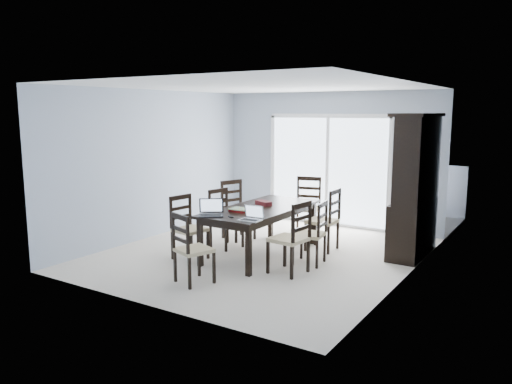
# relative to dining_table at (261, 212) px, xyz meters

# --- Properties ---
(floor) EXTENTS (5.00, 5.00, 0.00)m
(floor) POSITION_rel_dining_table_xyz_m (0.00, 0.00, -0.67)
(floor) COLOR silver
(floor) RESTS_ON ground
(ceiling) EXTENTS (5.00, 5.00, 0.00)m
(ceiling) POSITION_rel_dining_table_xyz_m (0.00, 0.00, 1.93)
(ceiling) COLOR white
(ceiling) RESTS_ON back_wall
(back_wall) EXTENTS (4.50, 0.02, 2.60)m
(back_wall) POSITION_rel_dining_table_xyz_m (0.00, 2.50, 0.63)
(back_wall) COLOR #9DAABC
(back_wall) RESTS_ON floor
(wall_left) EXTENTS (0.02, 5.00, 2.60)m
(wall_left) POSITION_rel_dining_table_xyz_m (-2.25, 0.00, 0.63)
(wall_left) COLOR #9DAABC
(wall_left) RESTS_ON floor
(wall_right) EXTENTS (0.02, 5.00, 2.60)m
(wall_right) POSITION_rel_dining_table_xyz_m (2.25, 0.00, 0.63)
(wall_right) COLOR #9DAABC
(wall_right) RESTS_ON floor
(balcony) EXTENTS (4.50, 2.00, 0.10)m
(balcony) POSITION_rel_dining_table_xyz_m (0.00, 3.50, -0.72)
(balcony) COLOR gray
(balcony) RESTS_ON ground
(railing) EXTENTS (4.50, 0.06, 1.10)m
(railing) POSITION_rel_dining_table_xyz_m (0.00, 4.50, -0.12)
(railing) COLOR #99999E
(railing) RESTS_ON balcony
(dining_table) EXTENTS (1.00, 2.20, 0.75)m
(dining_table) POSITION_rel_dining_table_xyz_m (0.00, 0.00, 0.00)
(dining_table) COLOR black
(dining_table) RESTS_ON floor
(china_hutch) EXTENTS (0.50, 1.38, 2.20)m
(china_hutch) POSITION_rel_dining_table_xyz_m (2.02, 1.25, 0.40)
(china_hutch) COLOR black
(china_hutch) RESTS_ON floor
(sliding_door) EXTENTS (2.52, 0.05, 2.18)m
(sliding_door) POSITION_rel_dining_table_xyz_m (0.00, 2.48, 0.41)
(sliding_door) COLOR silver
(sliding_door) RESTS_ON floor
(chair_left_near) EXTENTS (0.49, 0.48, 1.12)m
(chair_left_near) POSITION_rel_dining_table_xyz_m (-0.86, -0.79, -0.08)
(chair_left_near) COLOR black
(chair_left_near) RESTS_ON floor
(chair_left_mid) EXTENTS (0.51, 0.50, 1.11)m
(chair_left_mid) POSITION_rel_dining_table_xyz_m (-0.78, 0.05, -0.09)
(chair_left_mid) COLOR black
(chair_left_mid) RESTS_ON floor
(chair_left_far) EXTENTS (0.58, 0.57, 1.18)m
(chair_left_far) POSITION_rel_dining_table_xyz_m (-0.93, 0.63, -0.05)
(chair_left_far) COLOR black
(chair_left_far) RESTS_ON floor
(chair_right_near) EXTENTS (0.51, 0.49, 1.18)m
(chair_right_near) POSITION_rel_dining_table_xyz_m (0.91, -0.60, -0.05)
(chair_right_near) COLOR black
(chair_right_near) RESTS_ON floor
(chair_right_mid) EXTENTS (0.47, 0.46, 1.08)m
(chair_right_mid) POSITION_rel_dining_table_xyz_m (0.95, -0.03, -0.10)
(chair_right_mid) COLOR black
(chair_right_mid) RESTS_ON floor
(chair_right_far) EXTENTS (0.47, 0.45, 1.17)m
(chair_right_far) POSITION_rel_dining_table_xyz_m (0.80, 0.74, -0.06)
(chair_right_far) COLOR black
(chair_right_far) RESTS_ON floor
(chair_end_near) EXTENTS (0.52, 0.53, 1.09)m
(chair_end_near) POSITION_rel_dining_table_xyz_m (-0.07, -1.68, -0.10)
(chair_end_near) COLOR black
(chair_end_near) RESTS_ON floor
(chair_end_far) EXTENTS (0.55, 0.56, 1.21)m
(chair_end_far) POSITION_rel_dining_table_xyz_m (0.02, 1.58, -0.03)
(chair_end_far) COLOR black
(chair_end_far) RESTS_ON floor
(laptop_dark) EXTENTS (0.42, 0.40, 0.24)m
(laptop_dark) POSITION_rel_dining_table_xyz_m (-0.26, -0.94, 0.14)
(laptop_dark) COLOR black
(laptop_dark) RESTS_ON dining_table
(laptop_silver) EXTENTS (0.31, 0.22, 0.20)m
(laptop_silver) POSITION_rel_dining_table_xyz_m (0.38, -0.90, 0.13)
(laptop_silver) COLOR #BBBBBE
(laptop_silver) RESTS_ON dining_table
(book_stack) EXTENTS (0.30, 0.24, 0.05)m
(book_stack) POSITION_rel_dining_table_xyz_m (-0.10, -0.45, 0.10)
(book_stack) COLOR maroon
(book_stack) RESTS_ON dining_table
(cell_phone) EXTENTS (0.11, 0.10, 0.01)m
(cell_phone) POSITION_rel_dining_table_xyz_m (0.02, -0.85, 0.08)
(cell_phone) COLOR black
(cell_phone) RESTS_ON dining_table
(game_box) EXTENTS (0.30, 0.22, 0.07)m
(game_box) POSITION_rel_dining_table_xyz_m (-0.06, 0.17, 0.11)
(game_box) COLOR #4C0F1C
(game_box) RESTS_ON dining_table
(hot_tub) EXTENTS (2.22, 2.04, 1.03)m
(hot_tub) POSITION_rel_dining_table_xyz_m (-1.00, 3.66, -0.16)
(hot_tub) COLOR maroon
(hot_tub) RESTS_ON balcony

